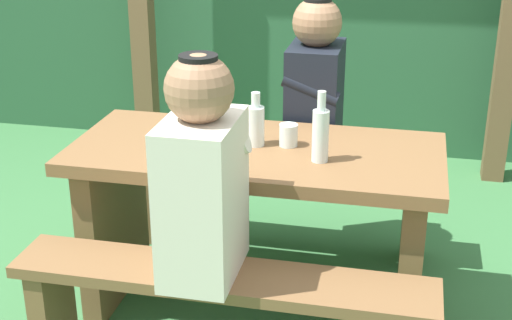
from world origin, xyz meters
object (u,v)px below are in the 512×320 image
picnic_table (256,201)px  drinking_glass (288,135)px  bench_near (222,308)px  bottle_right (321,133)px  person_black_coat (315,88)px  cell_phone (213,140)px  person_white_shirt (202,177)px  bench_far (280,183)px  bottle_left (256,124)px

picnic_table → drinking_glass: drinking_glass is taller
picnic_table → bench_near: (0.00, -0.52, -0.15)m
picnic_table → bottle_right: 0.42m
person_black_coat → cell_phone: size_ratio=5.14×
person_white_shirt → person_black_coat: 1.06m
person_black_coat → cell_phone: (-0.32, -0.49, -0.09)m
person_black_coat → bench_far: bearing=178.7°
bench_near → bottle_left: 0.71m
bench_near → bottle_left: bearing=90.7°
person_white_shirt → person_black_coat: (0.20, 1.04, 0.00)m
person_white_shirt → cell_phone: 0.57m
person_white_shirt → person_black_coat: same height
bottle_left → bench_far: bearing=89.2°
cell_phone → bottle_right: bearing=0.7°
bench_near → bottle_right: (0.25, 0.44, 0.48)m
cell_phone → picnic_table: bearing=5.5°
bench_far → bottle_left: (-0.01, -0.50, 0.46)m
cell_phone → drinking_glass: bearing=18.4°
bench_far → person_white_shirt: 1.15m
bottle_left → cell_phone: 0.19m
bench_near → person_black_coat: bearing=82.0°
bench_near → drinking_glass: (0.12, 0.57, 0.42)m
bench_near → bench_far: bearing=90.0°
bench_near → bottle_left: size_ratio=6.74×
person_white_shirt → cell_phone: (-0.12, 0.55, -0.09)m
bench_near → cell_phone: bearing=107.6°
bottle_right → person_white_shirt: bearing=-125.1°
person_white_shirt → bottle_left: person_white_shirt is taller
bottle_left → bench_near: bearing=-89.3°
person_white_shirt → cell_phone: bearing=102.3°
bench_far → cell_phone: (-0.18, -0.49, 0.38)m
person_white_shirt → cell_phone: size_ratio=5.14×
person_black_coat → bottle_left: size_ratio=3.47×
bench_far → cell_phone: bearing=-109.6°
bench_near → bottle_left: (-0.01, 0.55, 0.46)m
person_black_coat → bottle_right: person_black_coat is taller
bench_far → bottle_right: (0.25, -0.61, 0.48)m
cell_phone → bottle_left: bearing=13.5°
person_black_coat → drinking_glass: (-0.03, -0.47, -0.05)m
bottle_left → bottle_right: (0.26, -0.11, 0.02)m
person_black_coat → bottle_right: 0.61m
bench_near → person_black_coat: person_black_coat is taller
cell_phone → bench_near: bearing=-57.1°
picnic_table → person_black_coat: bearing=74.2°
person_black_coat → bottle_right: (0.10, -0.60, 0.01)m
picnic_table → person_white_shirt: size_ratio=1.95×
person_black_coat → bottle_right: bearing=-80.1°
bottle_right → person_black_coat: bearing=99.9°
person_white_shirt → drinking_glass: 0.59m
picnic_table → bottle_right: (0.25, -0.08, 0.33)m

